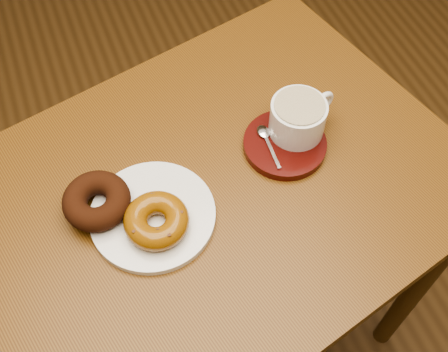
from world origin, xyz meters
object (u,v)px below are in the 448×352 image
object	(u,v)px
donut_plate	(153,215)
cafe_table	(214,222)
saucer	(285,144)
coffee_cup	(299,117)

from	to	relation	value
donut_plate	cafe_table	bearing A→B (deg)	10.67
donut_plate	saucer	world-z (taller)	saucer
cafe_table	coffee_cup	size ratio (longest dim) A/B	7.63
donut_plate	saucer	size ratio (longest dim) A/B	1.40
saucer	cafe_table	bearing A→B (deg)	-168.30
cafe_table	donut_plate	size ratio (longest dim) A/B	4.76
cafe_table	donut_plate	bearing A→B (deg)	176.78
cafe_table	saucer	world-z (taller)	saucer
saucer	coffee_cup	world-z (taller)	coffee_cup
donut_plate	saucer	bearing A→B (deg)	11.25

